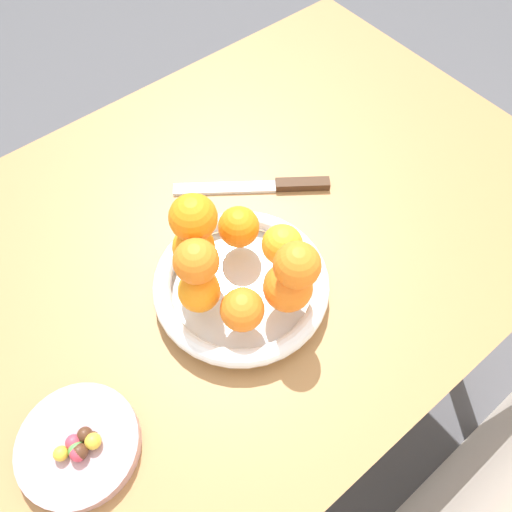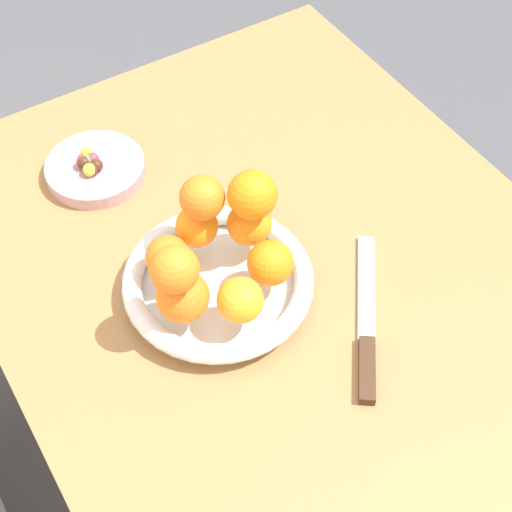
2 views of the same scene
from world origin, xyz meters
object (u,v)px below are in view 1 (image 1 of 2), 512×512
(candy_dish, at_px, (79,445))
(orange_3, at_px, (281,246))
(candy_ball_3, at_px, (78,453))
(knife, at_px, (266,186))
(orange_0, at_px, (199,291))
(orange_7, at_px, (193,218))
(dining_table, at_px, (241,257))
(orange_5, at_px, (194,247))
(orange_6, at_px, (297,265))
(candy_ball_2, at_px, (93,441))
(orange_1, at_px, (242,310))
(candy_ball_5, at_px, (77,450))
(candy_ball_7, at_px, (85,435))
(candy_ball_6, at_px, (92,438))
(orange_2, at_px, (288,287))
(orange_4, at_px, (239,227))
(orange_8, at_px, (196,261))
(candy_ball_1, at_px, (79,452))
(candy_ball_4, at_px, (73,442))
(fruit_bowl, at_px, (241,285))
(candy_ball_0, at_px, (61,454))

(candy_dish, xyz_separation_m, orange_3, (-0.35, -0.04, 0.06))
(candy_ball_3, distance_m, knife, 0.48)
(candy_dish, relative_size, orange_3, 2.55)
(candy_dish, xyz_separation_m, knife, (-0.44, -0.18, -0.01))
(orange_0, bearing_deg, orange_7, -124.09)
(dining_table, relative_size, orange_5, 18.41)
(candy_dish, distance_m, orange_0, 0.24)
(orange_6, distance_m, candy_ball_2, 0.32)
(orange_1, relative_size, orange_6, 0.99)
(candy_ball_5, bearing_deg, candy_ball_7, -147.97)
(orange_5, bearing_deg, candy_ball_6, 27.19)
(orange_6, bearing_deg, orange_2, -64.43)
(orange_7, bearing_deg, orange_4, 168.84)
(dining_table, height_order, orange_8, orange_8)
(orange_0, bearing_deg, candy_ball_1, 16.83)
(candy_ball_6, bearing_deg, candy_ball_4, -25.49)
(fruit_bowl, bearing_deg, candy_ball_5, 11.20)
(candy_dish, distance_m, candy_ball_4, 0.02)
(orange_5, bearing_deg, orange_2, 114.20)
(candy_ball_3, bearing_deg, candy_ball_4, -93.57)
(candy_dish, bearing_deg, fruit_bowl, -170.84)
(orange_5, xyz_separation_m, candy_ball_5, (0.26, 0.12, -0.04))
(candy_ball_0, bearing_deg, fruit_bowl, -170.94)
(candy_ball_2, bearing_deg, candy_ball_3, 2.83)
(orange_3, relative_size, orange_8, 1.00)
(orange_8, distance_m, candy_ball_6, 0.24)
(candy_ball_6, xyz_separation_m, candy_ball_7, (0.00, -0.01, 0.00))
(orange_1, xyz_separation_m, candy_ball_2, (0.23, 0.01, -0.04))
(candy_ball_3, distance_m, candy_ball_6, 0.02)
(orange_0, relative_size, orange_1, 0.98)
(orange_0, distance_m, orange_3, 0.13)
(candy_ball_6, bearing_deg, candy_ball_2, 79.88)
(orange_0, xyz_separation_m, orange_1, (-0.03, 0.06, 0.00))
(knife, bearing_deg, orange_3, 57.62)
(orange_0, distance_m, knife, 0.26)
(candy_ball_0, bearing_deg, orange_8, -165.91)
(orange_8, xyz_separation_m, candy_ball_2, (0.21, 0.07, -0.09))
(orange_0, xyz_separation_m, candy_ball_5, (0.23, 0.06, -0.04))
(fruit_bowl, height_order, orange_2, orange_2)
(orange_7, relative_size, candy_ball_1, 3.10)
(orange_7, xyz_separation_m, candy_ball_7, (0.25, 0.11, -0.10))
(orange_2, xyz_separation_m, orange_4, (-0.01, -0.12, -0.00))
(orange_8, relative_size, candy_ball_6, 3.58)
(orange_0, height_order, orange_3, orange_3)
(dining_table, distance_m, orange_3, 0.19)
(orange_3, bearing_deg, orange_5, -37.37)
(candy_ball_2, distance_m, candy_ball_4, 0.02)
(orange_2, relative_size, orange_3, 1.13)
(orange_4, xyz_separation_m, orange_7, (0.06, -0.01, 0.06))
(orange_0, bearing_deg, orange_3, 174.20)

